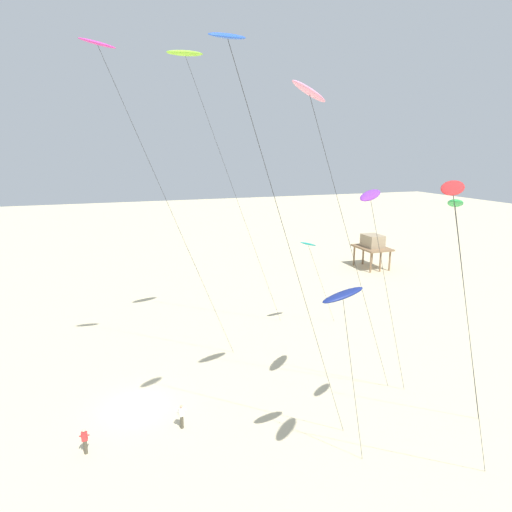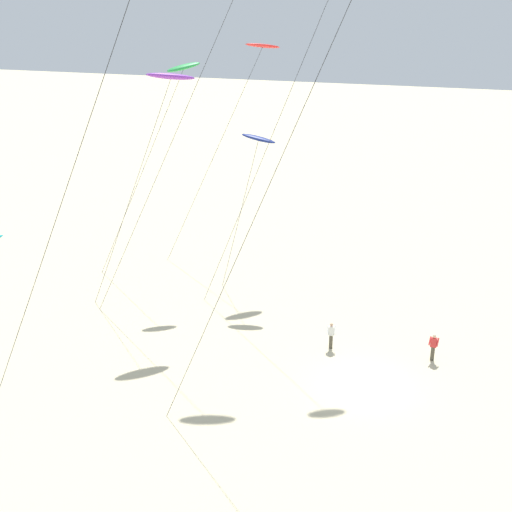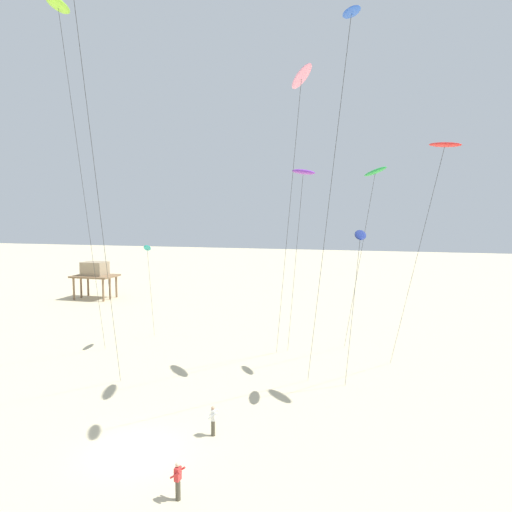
% 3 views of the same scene
% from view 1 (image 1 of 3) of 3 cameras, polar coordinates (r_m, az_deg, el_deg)
% --- Properties ---
extents(ground_plane, '(260.00, 260.00, 0.00)m').
position_cam_1_polar(ground_plane, '(33.36, -15.57, -18.75)').
color(ground_plane, beige).
extents(kite_green, '(3.54, 7.51, 15.55)m').
position_cam_1_polar(kite_green, '(23.71, 24.84, 6.02)').
color(kite_green, green).
rests_on(kite_green, ground).
extents(kite_teal, '(2.28, 5.21, 9.43)m').
position_cam_1_polar(kite_teal, '(41.40, 6.95, 1.46)').
color(kite_teal, teal).
rests_on(kite_teal, ground).
extents(kite_lime, '(4.75, 11.59, 25.30)m').
position_cam_1_polar(kite_lime, '(37.47, -9.24, 24.63)').
color(kite_lime, '#8CD833').
rests_on(kite_lime, ground).
extents(kite_purple, '(3.45, 6.95, 15.50)m').
position_cam_1_polar(kite_purple, '(26.66, 14.88, 7.60)').
color(kite_purple, purple).
rests_on(kite_purple, ground).
extents(kite_blue, '(3.94, 9.34, 22.35)m').
position_cam_1_polar(kite_blue, '(19.28, -3.09, 25.07)').
color(kite_blue, blue).
rests_on(kite_blue, ground).
extents(kite_red, '(3.87, 8.31, 16.67)m').
position_cam_1_polar(kite_red, '(17.64, 24.60, 7.65)').
color(kite_red, red).
rests_on(kite_red, ground).
extents(kite_magenta, '(4.05, 10.68, 24.45)m').
position_cam_1_polar(kite_magenta, '(31.31, -19.62, 23.75)').
color(kite_magenta, '#D8339E').
rests_on(kite_magenta, ground).
extents(kite_navy, '(1.42, 3.66, 11.12)m').
position_cam_1_polar(kite_navy, '(21.78, 11.40, -5.24)').
color(kite_navy, navy).
rests_on(kite_navy, ground).
extents(kite_pink, '(4.59, 10.59, 21.19)m').
position_cam_1_polar(kite_pink, '(24.03, 7.20, 20.23)').
color(kite_pink, pink).
rests_on(kite_pink, ground).
extents(kite_flyer_nearest, '(0.54, 0.57, 1.67)m').
position_cam_1_polar(kite_flyer_nearest, '(29.71, -21.65, -21.67)').
color(kite_flyer_nearest, '#4C4738').
rests_on(kite_flyer_nearest, ground).
extents(kite_flyer_middle, '(0.61, 0.63, 1.67)m').
position_cam_1_polar(kite_flyer_middle, '(30.29, -9.78, -20.06)').
color(kite_flyer_middle, '#4C4738').
rests_on(kite_flyer_middle, ground).
extents(stilt_house, '(5.74, 4.14, 5.19)m').
position_cam_1_polar(stilt_house, '(68.26, 15.10, 1.57)').
color(stilt_house, '#846647').
rests_on(stilt_house, ground).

